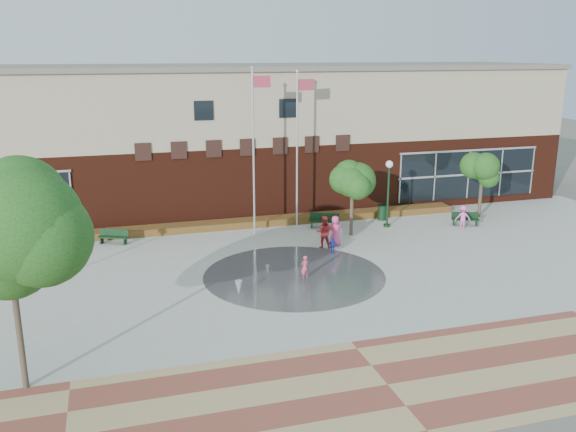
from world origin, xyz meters
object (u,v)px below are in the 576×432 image
object	(u,v)px
trash_can	(382,212)
child_splash	(305,267)
tree_big_left	(7,232)
flagpole_left	(254,144)
bench_left	(114,239)
flagpole_right	(298,141)

from	to	relation	value
trash_can	child_splash	world-z (taller)	child_splash
tree_big_left	trash_can	bearing A→B (deg)	37.86
flagpole_left	bench_left	xyz separation A→B (m)	(-7.77, 0.34, -4.91)
trash_can	bench_left	bearing A→B (deg)	-178.83
bench_left	tree_big_left	bearing A→B (deg)	-77.21
flagpole_right	bench_left	bearing A→B (deg)	177.54
bench_left	trash_can	xyz separation A→B (m)	(15.93, 0.32, 0.23)
flagpole_left	tree_big_left	bearing A→B (deg)	-126.53
flagpole_left	trash_can	distance (m)	9.42
bench_left	trash_can	distance (m)	15.93
tree_big_left	flagpole_right	bearing A→B (deg)	47.89
bench_left	tree_big_left	size ratio (longest dim) A/B	0.23
flagpole_right	tree_big_left	bearing A→B (deg)	-137.67
child_splash	flagpole_right	bearing A→B (deg)	-119.28
trash_can	child_splash	size ratio (longest dim) A/B	0.86
trash_can	child_splash	xyz separation A→B (m)	(-7.64, -8.19, 0.07)
child_splash	trash_can	bearing A→B (deg)	-147.16
bench_left	trash_can	size ratio (longest dim) A/B	1.70
bench_left	flagpole_left	bearing A→B (deg)	21.57
flagpole_right	trash_can	xyz separation A→B (m)	(5.36, -0.25, -4.57)
trash_can	flagpole_left	bearing A→B (deg)	-175.32
tree_big_left	child_splash	distance (m)	13.61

